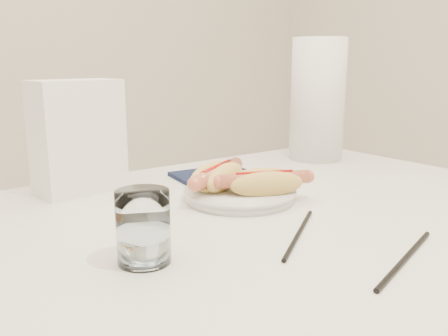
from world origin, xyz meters
TOP-DOWN VIEW (x-y plane):
  - table at (0.00, 0.00)m, footprint 1.20×0.80m
  - plate at (0.05, 0.07)m, footprint 0.24×0.24m
  - hotdog_left at (0.03, 0.11)m, footprint 0.17×0.13m
  - hotdog_right at (0.07, 0.03)m, footprint 0.16×0.11m
  - water_glass at (-0.21, -0.07)m, footprint 0.07×0.07m
  - chopstick_near at (0.01, -0.12)m, footprint 0.17×0.12m
  - chopstick_far at (0.05, -0.26)m, footprint 0.21×0.07m
  - napkin_box at (-0.16, 0.30)m, footprint 0.17×0.11m
  - navy_napkin at (0.11, 0.22)m, footprint 0.19×0.19m
  - paper_towel_roll at (0.44, 0.25)m, footprint 0.16×0.16m

SIDE VIEW (x-z plane):
  - table at x=0.00m, z-range 0.32..1.07m
  - chopstick_near at x=0.01m, z-range 0.75..0.76m
  - chopstick_far at x=0.05m, z-range 0.75..0.76m
  - navy_napkin at x=0.11m, z-range 0.75..0.76m
  - plate at x=0.05m, z-range 0.75..0.77m
  - hotdog_right at x=0.07m, z-range 0.76..0.81m
  - hotdog_left at x=0.03m, z-range 0.76..0.81m
  - water_glass at x=-0.21m, z-range 0.75..0.84m
  - napkin_box at x=-0.16m, z-range 0.75..0.96m
  - paper_towel_roll at x=0.44m, z-range 0.75..1.05m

